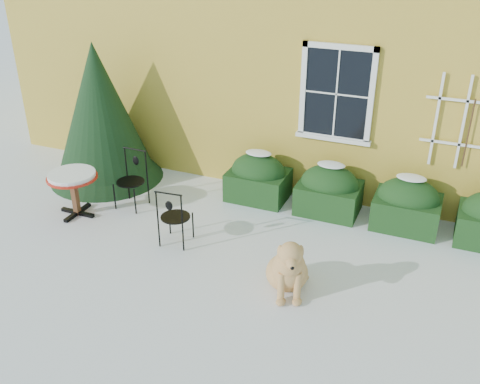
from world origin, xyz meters
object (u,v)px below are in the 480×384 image
at_px(patio_chair_far, 132,179).
at_px(dog, 288,269).
at_px(bistro_table, 73,180).
at_px(evergreen_shrub, 102,126).
at_px(patio_chair_near, 174,216).

distance_m(patio_chair_far, dog, 3.56).
relative_size(bistro_table, patio_chair_far, 0.83).
relative_size(bistro_table, dog, 0.82).
relative_size(evergreen_shrub, patio_chair_far, 2.59).
xyz_separation_m(patio_chair_far, dog, (3.31, -1.31, -0.14)).
bearing_deg(bistro_table, dog, -9.16).
bearing_deg(patio_chair_far, patio_chair_near, -31.50).
bearing_deg(patio_chair_near, dog, 160.62).
distance_m(patio_chair_near, dog, 2.06).
distance_m(evergreen_shrub, patio_chair_near, 2.96).
bearing_deg(patio_chair_far, evergreen_shrub, 145.90).
bearing_deg(bistro_table, patio_chair_far, 43.08).
bearing_deg(dog, patio_chair_far, 135.39).
height_order(evergreen_shrub, bistro_table, evergreen_shrub).
distance_m(bistro_table, patio_chair_near, 2.03).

